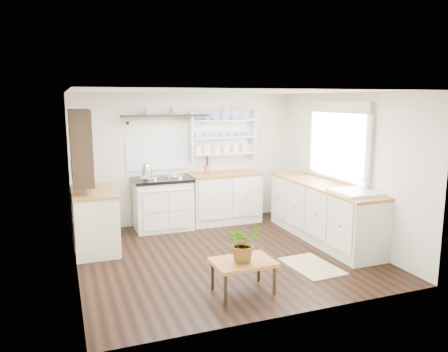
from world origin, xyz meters
The scene contains 19 objects.
floor centered at (0.00, 0.00, 0.00)m, with size 4.00×3.80×0.01m, color black.
wall_back centered at (0.00, 1.90, 1.15)m, with size 4.00×0.02×2.30m, color silver.
wall_right centered at (2.00, 0.00, 1.15)m, with size 0.02×3.80×2.30m, color silver.
wall_left centered at (-2.00, 0.00, 1.15)m, with size 0.02×3.80×2.30m, color silver.
ceiling centered at (0.00, 0.00, 2.30)m, with size 4.00×3.80×0.01m, color white.
window centered at (1.95, 0.15, 1.56)m, with size 0.08×1.55×1.22m.
aga_cooker centered at (-0.53, 1.57, 0.45)m, with size 0.99×0.69×0.91m.
back_cabinets centered at (0.60, 1.60, 0.46)m, with size 1.27×0.63×0.90m.
right_cabinets centered at (1.70, 0.10, 0.46)m, with size 0.62×2.43×0.90m.
belfast_sink centered at (1.70, -0.65, 0.80)m, with size 0.55×0.60×0.45m.
left_cabinets centered at (-1.70, 0.90, 0.46)m, with size 0.62×1.13×0.90m.
plate_rack centered at (0.65, 1.86, 1.56)m, with size 1.20×0.22×0.90m.
high_shelf centered at (-0.40, 1.78, 1.91)m, with size 1.50×0.29×0.16m.
left_shelving centered at (-1.84, 0.90, 1.55)m, with size 0.28×0.80×1.05m, color black.
kettle centered at (-0.81, 1.45, 1.05)m, with size 0.19×0.19×0.24m, color silver, non-canonical shape.
utensil_crock centered at (0.30, 1.68, 0.97)m, with size 0.11×0.11×0.13m, color #9C4D39.
center_table centered at (-0.23, -1.22, 0.34)m, with size 0.71×0.52×0.38m.
potted_plant centered at (-0.23, -1.22, 0.60)m, with size 0.40×0.35×0.45m, color #3F7233.
floor_rug centered at (0.93, -0.84, 0.01)m, with size 0.55×0.85×0.02m, color #9A7959.
Camera 1 is at (-2.11, -5.58, 2.21)m, focal length 35.00 mm.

